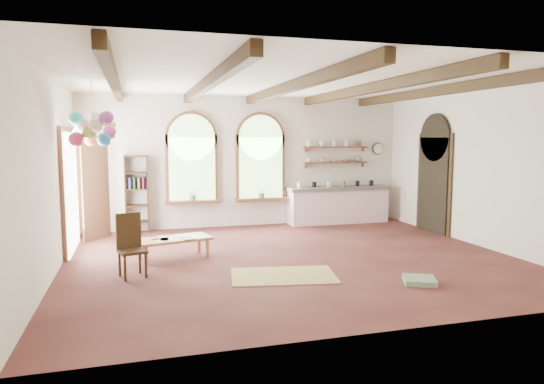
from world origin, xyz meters
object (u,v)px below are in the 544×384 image
object	(u,v)px
coffee_table	(174,240)
kitchen_counter	(338,205)
side_chair	(132,259)
balloon_cluster	(93,129)

from	to	relation	value
coffee_table	kitchen_counter	bearing A→B (deg)	30.72
coffee_table	side_chair	distance (m)	1.27
coffee_table	balloon_cluster	world-z (taller)	balloon_cluster
balloon_cluster	side_chair	bearing A→B (deg)	-64.42
kitchen_counter	side_chair	bearing A→B (deg)	-144.52
side_chair	balloon_cluster	bearing A→B (deg)	115.58
side_chair	balloon_cluster	world-z (taller)	balloon_cluster
kitchen_counter	balloon_cluster	distance (m)	6.46
coffee_table	balloon_cluster	distance (m)	2.42
kitchen_counter	balloon_cluster	bearing A→B (deg)	-157.17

